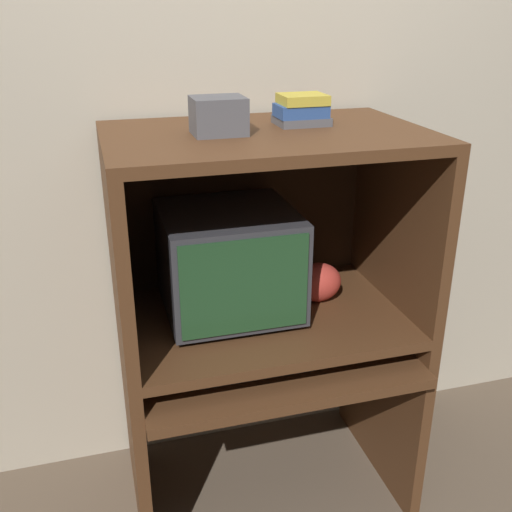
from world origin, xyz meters
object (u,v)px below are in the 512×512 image
book_stack (302,110)px  snack_bag (318,282)px  storage_box (218,116)px  keyboard (252,365)px  mouse (327,353)px  crt_monitor (229,261)px

book_stack → snack_bag: bearing=-15.1°
storage_box → keyboard: bearing=-68.6°
keyboard → mouse: mouse is taller
crt_monitor → book_stack: 0.56m
keyboard → book_stack: bearing=44.6°
storage_box → book_stack: bearing=13.9°
crt_monitor → book_stack: bearing=3.8°
snack_bag → book_stack: size_ratio=1.04×
crt_monitor → keyboard: size_ratio=1.14×
crt_monitor → storage_box: size_ratio=2.81×
crt_monitor → mouse: size_ratio=5.92×
snack_bag → book_stack: 0.63m
snack_bag → storage_box: 0.73m
crt_monitor → keyboard: 0.36m
book_stack → storage_box: 0.30m
crt_monitor → mouse: 0.46m
crt_monitor → mouse: (0.29, -0.22, -0.29)m
crt_monitor → storage_box: bearing=-123.4°
keyboard → storage_box: size_ratio=2.46×
crt_monitor → book_stack: book_stack is taller
crt_monitor → keyboard: crt_monitor is taller
keyboard → book_stack: (0.23, 0.23, 0.79)m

